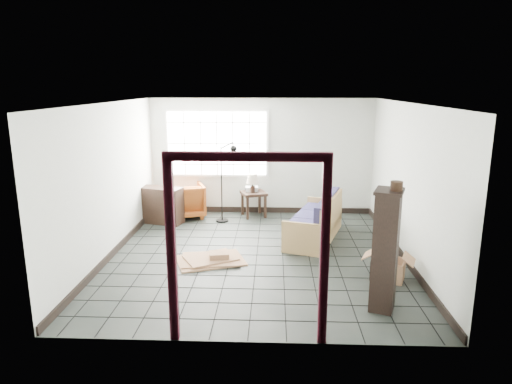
{
  "coord_description": "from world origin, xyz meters",
  "views": [
    {
      "loc": [
        0.29,
        -7.45,
        2.89
      ],
      "look_at": [
        -0.03,
        0.3,
        1.06
      ],
      "focal_mm": 32.0,
      "sensor_mm": 36.0,
      "label": 1
    }
  ],
  "objects_px": {
    "futon_sofa": "(317,223)",
    "armchair": "(185,199)",
    "side_table": "(254,196)",
    "tall_shelf": "(385,250)"
  },
  "relations": [
    {
      "from": "side_table",
      "to": "armchair",
      "type": "bearing_deg",
      "value": -175.82
    },
    {
      "from": "side_table",
      "to": "tall_shelf",
      "type": "height_order",
      "value": "tall_shelf"
    },
    {
      "from": "futon_sofa",
      "to": "tall_shelf",
      "type": "height_order",
      "value": "tall_shelf"
    },
    {
      "from": "armchair",
      "to": "side_table",
      "type": "bearing_deg",
      "value": 164.69
    },
    {
      "from": "armchair",
      "to": "side_table",
      "type": "xyz_separation_m",
      "value": [
        1.53,
        0.11,
        0.05
      ]
    },
    {
      "from": "futon_sofa",
      "to": "side_table",
      "type": "height_order",
      "value": "futon_sofa"
    },
    {
      "from": "armchair",
      "to": "side_table",
      "type": "distance_m",
      "value": 1.53
    },
    {
      "from": "futon_sofa",
      "to": "tall_shelf",
      "type": "bearing_deg",
      "value": -59.77
    },
    {
      "from": "futon_sofa",
      "to": "tall_shelf",
      "type": "distance_m",
      "value": 2.88
    },
    {
      "from": "futon_sofa",
      "to": "armchair",
      "type": "bearing_deg",
      "value": 171.82
    }
  ]
}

